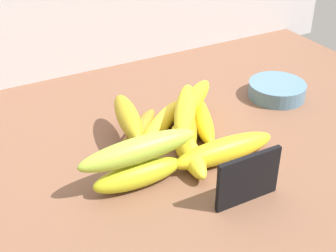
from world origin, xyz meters
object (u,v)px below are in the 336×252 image
(banana_7, at_px, (184,111))
(banana_8, at_px, (128,117))
(banana_3, at_px, (136,136))
(banana_9, at_px, (195,98))
(banana_0, at_px, (199,114))
(banana_6, at_px, (188,151))
(chalkboard_sign, at_px, (248,180))
(banana_5, at_px, (161,124))
(banana_4, at_px, (186,130))
(banana_10, at_px, (139,150))
(fruit_bowl, at_px, (277,90))
(banana_1, at_px, (224,150))
(banana_2, at_px, (138,175))

(banana_7, height_order, banana_8, banana_7)
(banana_3, xyz_separation_m, banana_9, (0.13, 0.01, 0.04))
(banana_7, bearing_deg, banana_0, 30.10)
(banana_6, bearing_deg, banana_8, 123.51)
(chalkboard_sign, bearing_deg, banana_5, 95.65)
(banana_4, height_order, banana_10, banana_10)
(banana_8, height_order, banana_9, banana_8)
(chalkboard_sign, height_order, fruit_bowl, chalkboard_sign)
(banana_3, xyz_separation_m, banana_5, (0.06, 0.01, 0.00))
(banana_1, bearing_deg, chalkboard_sign, -105.63)
(banana_0, height_order, banana_9, banana_9)
(banana_0, relative_size, banana_8, 1.32)
(chalkboard_sign, relative_size, banana_4, 0.71)
(chalkboard_sign, xyz_separation_m, banana_9, (0.05, 0.23, 0.02))
(banana_1, height_order, banana_9, banana_9)
(banana_1, relative_size, banana_2, 1.29)
(banana_1, distance_m, banana_3, 0.16)
(banana_0, height_order, banana_3, banana_0)
(banana_0, height_order, banana_10, banana_10)
(banana_3, height_order, banana_9, banana_9)
(banana_7, bearing_deg, banana_4, -80.27)
(banana_10, bearing_deg, banana_8, 74.10)
(fruit_bowl, distance_m, banana_5, 0.28)
(chalkboard_sign, xyz_separation_m, banana_1, (0.03, 0.10, -0.02))
(banana_6, height_order, banana_10, banana_10)
(banana_4, distance_m, banana_10, 0.16)
(banana_4, height_order, banana_6, same)
(banana_10, bearing_deg, banana_3, 67.80)
(banana_2, relative_size, banana_7, 0.78)
(banana_0, bearing_deg, banana_9, 157.55)
(fruit_bowl, bearing_deg, banana_7, -170.20)
(banana_5, bearing_deg, chalkboard_sign, -84.35)
(banana_1, height_order, banana_4, banana_1)
(banana_2, height_order, banana_9, banana_9)
(banana_0, xyz_separation_m, banana_7, (-0.05, -0.03, 0.04))
(banana_6, distance_m, banana_8, 0.12)
(banana_4, xyz_separation_m, banana_7, (-0.00, 0.01, 0.04))
(banana_7, bearing_deg, banana_1, -76.67)
(banana_2, xyz_separation_m, banana_7, (0.14, 0.09, 0.04))
(banana_2, distance_m, banana_9, 0.22)
(banana_1, bearing_deg, banana_3, 132.82)
(banana_8, bearing_deg, banana_6, -56.49)
(banana_5, distance_m, banana_8, 0.08)
(fruit_bowl, xyz_separation_m, banana_8, (-0.35, -0.01, 0.04))
(banana_3, bearing_deg, banana_10, -112.20)
(banana_9, height_order, banana_10, banana_10)
(banana_3, height_order, banana_10, banana_10)
(banana_1, height_order, banana_6, banana_1)
(banana_6, height_order, banana_9, banana_9)
(banana_4, height_order, banana_5, banana_4)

